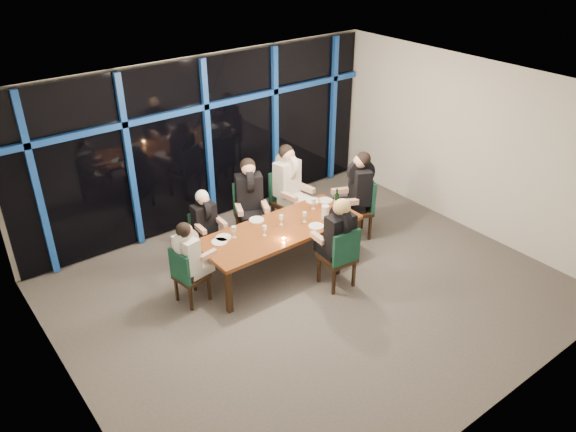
% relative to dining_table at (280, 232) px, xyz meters
% --- Properties ---
extents(room, '(7.04, 7.00, 3.02)m').
position_rel_dining_table_xyz_m(room, '(0.00, -0.80, 1.34)').
color(room, '#5F5853').
rests_on(room, ground).
extents(window_wall, '(6.86, 0.43, 2.94)m').
position_rel_dining_table_xyz_m(window_wall, '(0.01, 2.13, 0.87)').
color(window_wall, black).
rests_on(window_wall, ground).
extents(dining_table, '(2.60, 1.00, 0.75)m').
position_rel_dining_table_xyz_m(dining_table, '(0.00, 0.00, 0.00)').
color(dining_table, brown).
rests_on(dining_table, ground).
extents(chair_far_left, '(0.42, 0.42, 0.88)m').
position_rel_dining_table_xyz_m(chair_far_left, '(-0.84, 0.92, -0.19)').
color(chair_far_left, black).
rests_on(chair_far_left, ground).
extents(chair_far_mid, '(0.64, 0.64, 1.06)m').
position_rel_dining_table_xyz_m(chair_far_mid, '(0.10, 1.03, -0.09)').
color(chair_far_mid, black).
rests_on(chair_far_mid, ground).
extents(chair_far_right, '(0.57, 0.57, 1.08)m').
position_rel_dining_table_xyz_m(chair_far_right, '(0.88, 1.04, -0.08)').
color(chair_far_right, black).
rests_on(chair_far_right, ground).
extents(chair_end_left, '(0.49, 0.49, 0.91)m').
position_rel_dining_table_xyz_m(chair_end_left, '(-1.60, 0.10, -0.17)').
color(chair_end_left, black).
rests_on(chair_end_left, ground).
extents(chair_end_right, '(0.66, 0.66, 1.08)m').
position_rel_dining_table_xyz_m(chair_end_right, '(1.75, -0.01, -0.08)').
color(chair_end_right, black).
rests_on(chair_end_right, ground).
extents(chair_near_mid, '(0.51, 0.51, 1.02)m').
position_rel_dining_table_xyz_m(chair_near_mid, '(0.41, -0.95, -0.11)').
color(chair_near_mid, black).
rests_on(chair_near_mid, ground).
extents(diner_far_left, '(0.45, 0.55, 0.86)m').
position_rel_dining_table_xyz_m(diner_far_left, '(-0.84, 0.84, 0.17)').
color(diner_far_left, black).
rests_on(diner_far_left, ground).
extents(diner_far_mid, '(0.66, 0.73, 1.03)m').
position_rel_dining_table_xyz_m(diner_far_mid, '(0.07, 0.94, 0.33)').
color(diner_far_mid, black).
rests_on(diner_far_mid, ground).
extents(diner_far_right, '(0.58, 0.71, 1.05)m').
position_rel_dining_table_xyz_m(diner_far_right, '(0.90, 0.95, 0.35)').
color(diner_far_right, silver).
rests_on(diner_far_right, ground).
extents(diner_end_left, '(0.60, 0.49, 0.89)m').
position_rel_dining_table_xyz_m(diner_end_left, '(-1.52, 0.12, 0.19)').
color(diner_end_left, silver).
rests_on(diner_end_left, ground).
extents(diner_end_right, '(0.74, 0.68, 1.05)m').
position_rel_dining_table_xyz_m(diner_end_right, '(1.67, 0.03, 0.34)').
color(diner_end_right, black).
rests_on(diner_end_right, ground).
extents(diner_near_mid, '(0.53, 0.65, 0.99)m').
position_rel_dining_table_xyz_m(diner_near_mid, '(0.42, -0.87, 0.29)').
color(diner_near_mid, black).
rests_on(diner_near_mid, ground).
extents(plate_far_left, '(0.24, 0.24, 0.01)m').
position_rel_dining_table_xyz_m(plate_far_left, '(-0.85, 0.28, 0.08)').
color(plate_far_left, white).
rests_on(plate_far_left, dining_table).
extents(plate_far_mid, '(0.24, 0.24, 0.01)m').
position_rel_dining_table_xyz_m(plate_far_mid, '(-0.15, 0.42, 0.08)').
color(plate_far_mid, white).
rests_on(plate_far_mid, dining_table).
extents(plate_far_right, '(0.24, 0.24, 0.01)m').
position_rel_dining_table_xyz_m(plate_far_right, '(0.98, 0.39, 0.08)').
color(plate_far_right, white).
rests_on(plate_far_right, dining_table).
extents(plate_end_left, '(0.24, 0.24, 0.01)m').
position_rel_dining_table_xyz_m(plate_end_left, '(-0.97, 0.21, 0.08)').
color(plate_end_left, white).
rests_on(plate_end_left, dining_table).
extents(plate_end_right, '(0.24, 0.24, 0.01)m').
position_rel_dining_table_xyz_m(plate_end_right, '(1.16, 0.27, 0.08)').
color(plate_end_right, white).
rests_on(plate_end_right, dining_table).
extents(plate_near_mid, '(0.24, 0.24, 0.01)m').
position_rel_dining_table_xyz_m(plate_near_mid, '(0.47, -0.30, 0.08)').
color(plate_near_mid, white).
rests_on(plate_near_mid, dining_table).
extents(wine_bottle, '(0.08, 0.08, 0.36)m').
position_rel_dining_table_xyz_m(wine_bottle, '(1.11, -0.06, 0.21)').
color(wine_bottle, black).
rests_on(wine_bottle, dining_table).
extents(water_pitcher, '(0.14, 0.12, 0.22)m').
position_rel_dining_table_xyz_m(water_pitcher, '(0.76, -0.19, 0.18)').
color(water_pitcher, silver).
rests_on(water_pitcher, dining_table).
extents(tea_light, '(0.05, 0.05, 0.03)m').
position_rel_dining_table_xyz_m(tea_light, '(-0.17, -0.31, 0.08)').
color(tea_light, '#FFAD4C').
rests_on(tea_light, dining_table).
extents(wine_glass_a, '(0.06, 0.06, 0.17)m').
position_rel_dining_table_xyz_m(wine_glass_a, '(-0.32, -0.03, 0.19)').
color(wine_glass_a, silver).
rests_on(wine_glass_a, dining_table).
extents(wine_glass_b, '(0.06, 0.06, 0.17)m').
position_rel_dining_table_xyz_m(wine_glass_b, '(0.08, 0.07, 0.19)').
color(wine_glass_b, silver).
rests_on(wine_glass_b, dining_table).
extents(wine_glass_c, '(0.07, 0.07, 0.17)m').
position_rel_dining_table_xyz_m(wine_glass_c, '(0.42, -0.08, 0.20)').
color(wine_glass_c, white).
rests_on(wine_glass_c, dining_table).
extents(wine_glass_d, '(0.07, 0.07, 0.19)m').
position_rel_dining_table_xyz_m(wine_glass_d, '(-0.71, 0.20, 0.20)').
color(wine_glass_d, silver).
rests_on(wine_glass_d, dining_table).
extents(wine_glass_e, '(0.07, 0.07, 0.19)m').
position_rel_dining_table_xyz_m(wine_glass_e, '(0.81, 0.17, 0.21)').
color(wine_glass_e, silver).
rests_on(wine_glass_e, dining_table).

